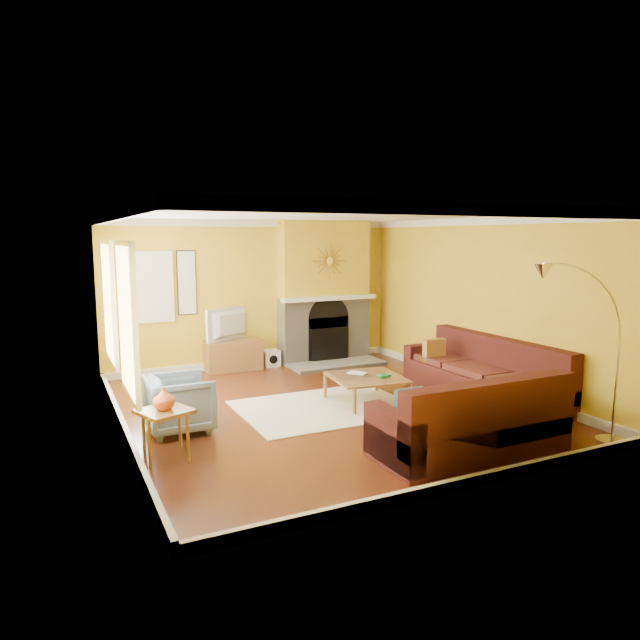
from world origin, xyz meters
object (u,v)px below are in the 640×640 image
side_table (165,434)px  arc_lamp (583,360)px  sectional_sofa (434,382)px  media_console (233,355)px  coffee_table (367,389)px  armchair (180,403)px

side_table → arc_lamp: (4.20, -1.82, 0.79)m
side_table → arc_lamp: bearing=-23.5°
sectional_sofa → side_table: size_ratio=6.34×
media_console → side_table: (-1.91, -3.71, 0.00)m
side_table → arc_lamp: 4.64m
side_table → coffee_table: bearing=16.4°
armchair → arc_lamp: arc_lamp is taller
sectional_sofa → media_console: (-1.67, 3.72, -0.17)m
media_console → side_table: bearing=-117.2°
coffee_table → media_console: 3.04m
media_console → arc_lamp: size_ratio=0.47×
sectional_sofa → media_console: sectional_sofa is taller
media_console → arc_lamp: bearing=-67.5°
media_console → coffee_table: bearing=-67.8°
coffee_table → sectional_sofa: bearing=-60.0°
side_table → arc_lamp: arc_lamp is taller
sectional_sofa → side_table: (-3.57, 0.01, -0.17)m
arc_lamp → coffee_table: bearing=112.8°
coffee_table → arc_lamp: bearing=-67.2°
side_table → sectional_sofa: bearing=-0.1°
media_console → arc_lamp: 6.04m
media_console → arc_lamp: (2.29, -5.53, 0.79)m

